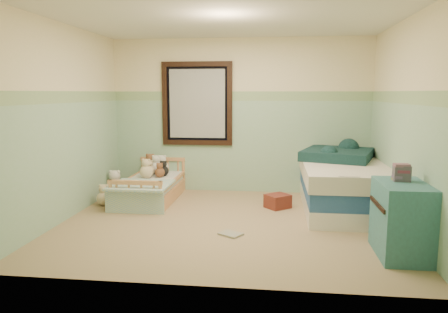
# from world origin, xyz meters

# --- Properties ---
(floor) EXTENTS (4.20, 3.60, 0.02)m
(floor) POSITION_xyz_m (0.00, 0.00, -0.01)
(floor) COLOR #997D57
(floor) RESTS_ON ground
(ceiling) EXTENTS (4.20, 3.60, 0.02)m
(ceiling) POSITION_xyz_m (0.00, 0.00, 2.51)
(ceiling) COLOR silver
(ceiling) RESTS_ON wall_back
(wall_back) EXTENTS (4.20, 0.04, 2.50)m
(wall_back) POSITION_xyz_m (0.00, 1.80, 1.25)
(wall_back) COLOR beige
(wall_back) RESTS_ON floor
(wall_front) EXTENTS (4.20, 0.04, 2.50)m
(wall_front) POSITION_xyz_m (0.00, -1.80, 1.25)
(wall_front) COLOR beige
(wall_front) RESTS_ON floor
(wall_left) EXTENTS (0.04, 3.60, 2.50)m
(wall_left) POSITION_xyz_m (-2.10, 0.00, 1.25)
(wall_left) COLOR beige
(wall_left) RESTS_ON floor
(wall_right) EXTENTS (0.04, 3.60, 2.50)m
(wall_right) POSITION_xyz_m (2.10, 0.00, 1.25)
(wall_right) COLOR beige
(wall_right) RESTS_ON floor
(wainscot_mint) EXTENTS (4.20, 0.01, 1.50)m
(wainscot_mint) POSITION_xyz_m (0.00, 1.79, 0.75)
(wainscot_mint) COLOR #8AB68E
(wainscot_mint) RESTS_ON floor
(border_strip) EXTENTS (4.20, 0.01, 0.15)m
(border_strip) POSITION_xyz_m (0.00, 1.79, 1.57)
(border_strip) COLOR #4D8651
(border_strip) RESTS_ON wall_back
(window_frame) EXTENTS (1.16, 0.06, 1.36)m
(window_frame) POSITION_xyz_m (-0.70, 1.76, 1.45)
(window_frame) COLOR black
(window_frame) RESTS_ON wall_back
(window_blinds) EXTENTS (0.92, 0.01, 1.12)m
(window_blinds) POSITION_xyz_m (-0.70, 1.77, 1.45)
(window_blinds) COLOR #BBBBB3
(window_blinds) RESTS_ON window_frame
(toddler_bed_frame) EXTENTS (0.76, 1.53, 0.20)m
(toddler_bed_frame) POSITION_xyz_m (-1.30, 1.05, 0.10)
(toddler_bed_frame) COLOR #B58052
(toddler_bed_frame) RESTS_ON floor
(toddler_mattress) EXTENTS (0.70, 1.46, 0.12)m
(toddler_mattress) POSITION_xyz_m (-1.30, 1.05, 0.26)
(toddler_mattress) COLOR silver
(toddler_mattress) RESTS_ON toddler_bed_frame
(patchwork_quilt) EXTENTS (0.83, 0.76, 0.03)m
(patchwork_quilt) POSITION_xyz_m (-1.30, 0.57, 0.33)
(patchwork_quilt) COLOR #6DA8DA
(patchwork_quilt) RESTS_ON toddler_mattress
(plush_bed_brown) EXTENTS (0.22, 0.22, 0.22)m
(plush_bed_brown) POSITION_xyz_m (-1.45, 1.55, 0.43)
(plush_bed_brown) COLOR brown
(plush_bed_brown) RESTS_ON toddler_mattress
(plush_bed_white) EXTENTS (0.20, 0.20, 0.20)m
(plush_bed_white) POSITION_xyz_m (-1.25, 1.55, 0.42)
(plush_bed_white) COLOR silver
(plush_bed_white) RESTS_ON toddler_mattress
(plush_bed_tan) EXTENTS (0.17, 0.17, 0.17)m
(plush_bed_tan) POSITION_xyz_m (-1.40, 1.33, 0.40)
(plush_bed_tan) COLOR beige
(plush_bed_tan) RESTS_ON toddler_mattress
(plush_bed_dark) EXTENTS (0.17, 0.17, 0.17)m
(plush_bed_dark) POSITION_xyz_m (-1.17, 1.33, 0.40)
(plush_bed_dark) COLOR black
(plush_bed_dark) RESTS_ON toddler_mattress
(plush_floor_cream) EXTENTS (0.28, 0.28, 0.28)m
(plush_floor_cream) POSITION_xyz_m (-1.95, 1.25, 0.14)
(plush_floor_cream) COLOR white
(plush_floor_cream) RESTS_ON floor
(plush_floor_tan) EXTENTS (0.21, 0.21, 0.21)m
(plush_floor_tan) POSITION_xyz_m (-1.88, 0.63, 0.11)
(plush_floor_tan) COLOR beige
(plush_floor_tan) RESTS_ON floor
(twin_bed_frame) EXTENTS (1.09, 2.19, 0.22)m
(twin_bed_frame) POSITION_xyz_m (1.55, 0.91, 0.11)
(twin_bed_frame) COLOR white
(twin_bed_frame) RESTS_ON floor
(twin_boxspring) EXTENTS (1.09, 2.19, 0.22)m
(twin_boxspring) POSITION_xyz_m (1.55, 0.91, 0.33)
(twin_boxspring) COLOR navy
(twin_boxspring) RESTS_ON twin_bed_frame
(twin_mattress) EXTENTS (1.14, 2.23, 0.22)m
(twin_mattress) POSITION_xyz_m (1.55, 0.91, 0.55)
(twin_mattress) COLOR beige
(twin_mattress) RESTS_ON twin_boxspring
(teal_blanket) EXTENTS (1.19, 1.23, 0.14)m
(teal_blanket) POSITION_xyz_m (1.50, 1.21, 0.73)
(teal_blanket) COLOR black
(teal_blanket) RESTS_ON twin_mattress
(dresser) EXTENTS (0.47, 0.75, 0.75)m
(dresser) POSITION_xyz_m (1.86, -0.87, 0.37)
(dresser) COLOR #366369
(dresser) RESTS_ON floor
(book_stack) EXTENTS (0.17, 0.13, 0.16)m
(book_stack) POSITION_xyz_m (1.86, -0.77, 0.83)
(book_stack) COLOR brown
(book_stack) RESTS_ON dresser
(red_pillow) EXTENTS (0.41, 0.41, 0.19)m
(red_pillow) POSITION_xyz_m (0.63, 0.80, 0.10)
(red_pillow) COLOR #9D2A12
(red_pillow) RESTS_ON floor
(floor_book) EXTENTS (0.31, 0.29, 0.02)m
(floor_book) POSITION_xyz_m (0.09, -0.46, 0.01)
(floor_book) COLOR orange
(floor_book) RESTS_ON floor
(extra_plush_0) EXTENTS (0.21, 0.21, 0.21)m
(extra_plush_0) POSITION_xyz_m (-1.39, 1.12, 0.42)
(extra_plush_0) COLOR beige
(extra_plush_0) RESTS_ON toddler_mattress
(extra_plush_1) EXTENTS (0.16, 0.16, 0.16)m
(extra_plush_1) POSITION_xyz_m (-1.20, 1.22, 0.39)
(extra_plush_1) COLOR brown
(extra_plush_1) RESTS_ON toddler_mattress
(extra_plush_2) EXTENTS (0.21, 0.21, 0.21)m
(extra_plush_2) POSITION_xyz_m (-1.34, 1.51, 0.42)
(extra_plush_2) COLOR silver
(extra_plush_2) RESTS_ON toddler_mattress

